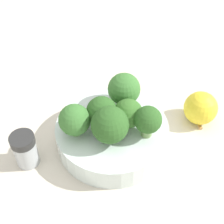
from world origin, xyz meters
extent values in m
plane|color=beige|center=(0.00, 0.00, 0.00)|extent=(3.00, 3.00, 0.00)
cylinder|color=silver|center=(0.00, 0.00, 0.02)|extent=(0.18, 0.18, 0.04)
cylinder|color=#84AD66|center=(-0.02, 0.02, 0.05)|extent=(0.02, 0.02, 0.02)
sphere|color=#386B28|center=(-0.02, 0.02, 0.07)|extent=(0.05, 0.05, 0.05)
cylinder|color=#8EB770|center=(-0.05, -0.02, 0.05)|extent=(0.02, 0.02, 0.02)
sphere|color=#3D7533|center=(-0.05, -0.02, 0.07)|extent=(0.05, 0.05, 0.05)
cylinder|color=#7A9E5B|center=(-0.03, 0.05, 0.05)|extent=(0.02, 0.02, 0.03)
sphere|color=#2D5B23|center=(-0.03, 0.05, 0.07)|extent=(0.04, 0.04, 0.04)
cylinder|color=#84AD66|center=(0.05, -0.03, 0.05)|extent=(0.02, 0.02, 0.02)
sphere|color=#3D7533|center=(0.05, -0.03, 0.07)|extent=(0.05, 0.05, 0.05)
cylinder|color=#8EB770|center=(0.01, -0.01, 0.05)|extent=(0.02, 0.02, 0.02)
sphere|color=#2D5B23|center=(0.01, -0.01, 0.07)|extent=(0.05, 0.05, 0.05)
cylinder|color=#84AD66|center=(0.02, 0.02, 0.05)|extent=(0.02, 0.02, 0.03)
sphere|color=#2D5B23|center=(0.02, 0.02, 0.08)|extent=(0.06, 0.06, 0.06)
cylinder|color=#B2B7BC|center=(0.13, -0.06, 0.02)|extent=(0.04, 0.04, 0.05)
cylinder|color=#2D2D2D|center=(0.13, -0.06, 0.05)|extent=(0.04, 0.04, 0.01)
sphere|color=yellow|center=(-0.15, 0.07, 0.03)|extent=(0.06, 0.06, 0.06)
cube|color=#AD7F4C|center=(-0.13, 0.08, 0.00)|extent=(0.01, 0.01, 0.01)
cube|color=tan|center=(-0.08, -0.08, 0.00)|extent=(0.01, 0.01, 0.01)
cube|color=tan|center=(-0.10, -0.05, 0.00)|extent=(0.01, 0.01, 0.01)
cube|color=tan|center=(-0.15, 0.07, 0.00)|extent=(0.01, 0.01, 0.01)
camera|label=1|loc=(0.22, 0.24, 0.41)|focal=50.00mm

